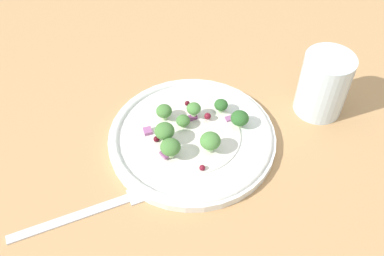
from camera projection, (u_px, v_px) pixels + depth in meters
The scene contains 22 objects.
ground_plane at pixel (215, 147), 61.54cm from camera, with size 180.00×180.00×2.00cm, color tan.
plate at pixel (192, 137), 60.42cm from camera, with size 23.33×23.33×1.70cm.
dressing_pool at pixel (192, 135), 60.09cm from camera, with size 13.53×13.53×0.20cm, color white.
broccoli_floret_0 at pixel (164, 111), 60.79cm from camera, with size 2.26×2.26×2.28cm.
broccoli_floret_1 at pixel (170, 147), 55.96cm from camera, with size 2.67×2.67×2.70cm.
broccoli_floret_2 at pixel (240, 118), 60.14cm from camera, with size 2.55×2.55×2.58cm.
broccoli_floret_3 at pixel (194, 109), 60.78cm from camera, with size 2.03×2.03×2.06cm.
broccoli_floret_4 at pixel (210, 141), 56.63cm from camera, with size 2.75×2.75×2.78cm.
broccoli_floret_5 at pixel (221, 105), 62.08cm from camera, with size 1.98×1.98×2.01cm.
broccoli_floret_6 at pixel (165, 131), 57.45cm from camera, with size 2.69×2.69×2.72cm.
broccoli_floret_7 at pixel (183, 121), 60.16cm from camera, with size 1.94×1.94×1.97cm.
cranberry_0 at pixel (157, 139), 59.09cm from camera, with size 0.84×0.84×0.84cm, color #4C0A14.
cranberry_1 at pixel (202, 168), 55.81cm from camera, with size 0.78×0.78×0.78cm, color maroon.
cranberry_2 at pixel (187, 103), 62.94cm from camera, with size 0.76×0.76×0.76cm, color #4C0A14.
cranberry_3 at pixel (193, 110), 62.74cm from camera, with size 0.81×0.81×0.81cm, color #4C0A14.
cranberry_4 at pixel (209, 116), 61.23cm from camera, with size 0.97×0.97×0.97cm, color maroon.
onion_bit_0 at pixel (230, 119), 61.83cm from camera, with size 1.21×0.88×0.42cm, color #A35B93.
onion_bit_1 at pixel (166, 153), 57.13cm from camera, with size 1.24×1.28×0.45cm, color #934C84.
onion_bit_2 at pixel (148, 131), 60.05cm from camera, with size 1.13×1.22×0.52cm, color #A35B93.
onion_bit_3 at pixel (192, 117), 61.87cm from camera, with size 0.86×1.33×0.39cm, color #843D75.
fork at pixel (94, 210), 53.36cm from camera, with size 18.68×3.16×0.50cm.
water_glass at pixel (324, 85), 61.79cm from camera, with size 7.08×7.08×9.56cm, color silver.
Camera 1 is at (15.49, 35.75, 46.82)cm, focal length 40.51 mm.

